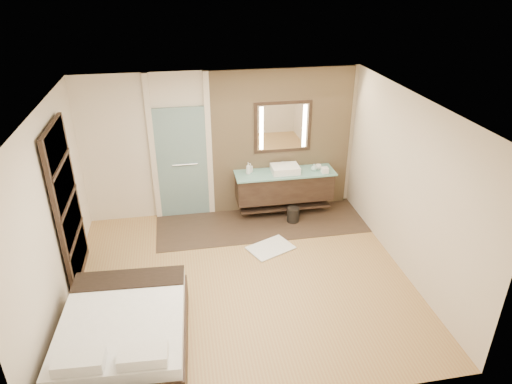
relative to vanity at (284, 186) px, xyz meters
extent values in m
plane|color=#A37144|center=(-1.10, -1.92, -0.58)|extent=(5.00, 5.00, 0.00)
cube|color=#37291E|center=(-0.50, -0.32, -0.57)|extent=(3.80, 1.30, 0.01)
cube|color=tan|center=(0.00, 0.29, 0.77)|extent=(2.60, 0.08, 2.70)
cube|color=black|center=(0.00, 0.00, -0.01)|extent=(1.80, 0.50, 0.50)
cube|color=black|center=(0.00, 0.00, -0.40)|extent=(1.71, 0.45, 0.04)
cube|color=#8BD4C7|center=(0.00, -0.02, 0.27)|extent=(1.85, 0.55, 0.03)
cube|color=white|center=(0.00, -0.02, 0.35)|extent=(0.50, 0.38, 0.13)
cylinder|color=silver|center=(0.00, 0.17, 0.37)|extent=(0.03, 0.03, 0.18)
cylinder|color=silver|center=(0.00, 0.13, 0.45)|extent=(0.02, 0.10, 0.02)
cube|color=black|center=(0.00, 0.24, 1.07)|extent=(1.06, 0.03, 0.96)
cube|color=white|center=(0.00, 0.23, 1.07)|extent=(0.94, 0.01, 0.84)
cube|color=#FFEBBF|center=(-0.40, 0.22, 1.07)|extent=(0.07, 0.01, 0.80)
cube|color=#FFEBBF|center=(0.40, 0.22, 1.07)|extent=(0.07, 0.01, 0.80)
cube|color=#A9D6D5|center=(-1.85, 0.28, 0.47)|extent=(0.90, 0.05, 2.10)
cylinder|color=silver|center=(-1.80, 0.23, 0.47)|extent=(0.45, 0.03, 0.03)
cube|color=beige|center=(-2.35, 0.29, 0.77)|extent=(0.10, 0.08, 2.70)
cube|color=beige|center=(-1.35, 0.29, 0.77)|extent=(0.10, 0.08, 2.70)
cube|color=black|center=(-3.53, -1.32, 0.62)|extent=(0.06, 1.20, 2.40)
cube|color=beige|center=(-3.51, -1.32, -0.21)|extent=(0.02, 1.06, 0.52)
cube|color=beige|center=(-3.51, -1.32, 0.38)|extent=(0.02, 1.06, 0.52)
cube|color=beige|center=(-3.51, -1.32, 0.96)|extent=(0.02, 1.06, 0.52)
cube|color=beige|center=(-3.51, -1.32, 1.55)|extent=(0.02, 1.06, 0.52)
cube|color=black|center=(-2.71, -3.07, -0.38)|extent=(1.57, 1.92, 0.41)
cube|color=white|center=(-2.71, -3.07, -0.09)|extent=(1.53, 1.87, 0.17)
cube|color=black|center=(-2.67, -2.38, -0.01)|extent=(1.45, 0.49, 0.04)
cube|color=white|center=(-3.07, -3.79, 0.07)|extent=(0.52, 0.30, 0.13)
cube|color=white|center=(-2.43, -3.82, 0.07)|extent=(0.52, 0.30, 0.13)
cube|color=white|center=(-0.50, -1.17, -0.56)|extent=(0.86, 0.75, 0.02)
cylinder|color=black|center=(0.09, -0.36, -0.44)|extent=(0.30, 0.30, 0.28)
cube|color=white|center=(0.71, -0.17, 0.33)|extent=(0.12, 0.12, 0.10)
imported|color=silver|center=(-0.68, 0.03, 0.39)|extent=(0.11, 0.11, 0.22)
imported|color=#B2B2B2|center=(-0.62, 0.11, 0.37)|extent=(0.09, 0.09, 0.16)
imported|color=#A3CDC8|center=(0.54, -0.04, 0.35)|extent=(0.13, 0.13, 0.13)
imported|color=white|center=(0.64, 0.01, 0.33)|extent=(0.12, 0.12, 0.09)
camera|label=1|loc=(-1.89, -7.45, 3.72)|focal=32.00mm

